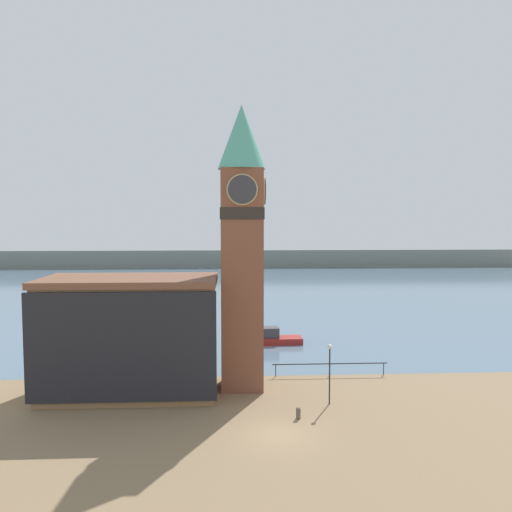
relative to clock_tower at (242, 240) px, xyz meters
name	(u,v)px	position (x,y,z in m)	size (l,w,h in m)	color
ground_plane	(277,434)	(1.96, -9.07, -11.82)	(160.00, 160.00, 0.00)	#846B4C
water	(244,286)	(1.96, 62.70, -11.82)	(160.00, 120.00, 0.00)	slate
far_shoreline	(240,259)	(1.96, 102.70, -9.32)	(180.00, 3.00, 5.00)	gray
pier_railing	(330,365)	(7.59, 2.45, -10.87)	(9.95, 0.08, 1.09)	#232328
clock_tower	(242,240)	(0.00, 0.00, 0.00)	(3.74, 3.74, 22.24)	brown
pier_building	(130,335)	(-8.59, -0.99, -7.30)	(13.34, 7.01, 8.99)	#9E754C
boat_near	(274,338)	(3.75, 13.98, -11.18)	(5.53, 2.32, 1.78)	maroon
mooring_bollard_near	(298,412)	(3.61, -6.67, -11.39)	(0.32, 0.32, 0.79)	brown
lamp_post	(330,363)	(6.22, -4.13, -8.78)	(0.32, 0.32, 4.40)	black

